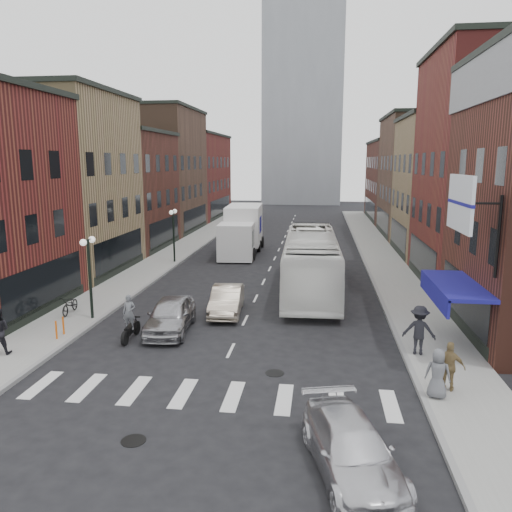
% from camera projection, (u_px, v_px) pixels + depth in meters
% --- Properties ---
extents(ground, '(160.00, 160.00, 0.00)m').
position_uv_depth(ground, '(226.00, 360.00, 19.57)').
color(ground, black).
rests_on(ground, ground).
extents(sidewalk_left, '(3.00, 74.00, 0.15)m').
position_uv_depth(sidewalk_left, '(176.00, 253.00, 42.05)').
color(sidewalk_left, gray).
rests_on(sidewalk_left, ground).
extents(sidewalk_right, '(3.00, 74.00, 0.15)m').
position_uv_depth(sidewalk_right, '(381.00, 258.00, 39.92)').
color(sidewalk_right, gray).
rests_on(sidewalk_right, ground).
extents(curb_left, '(0.20, 74.00, 0.16)m').
position_uv_depth(curb_left, '(193.00, 254.00, 41.88)').
color(curb_left, gray).
rests_on(curb_left, ground).
extents(curb_right, '(0.20, 74.00, 0.16)m').
position_uv_depth(curb_right, '(362.00, 258.00, 40.12)').
color(curb_right, gray).
rests_on(curb_right, ground).
extents(crosswalk_stripes, '(12.00, 2.20, 0.01)m').
position_uv_depth(crosswalk_stripes, '(210.00, 395.00, 16.64)').
color(crosswalk_stripes, silver).
rests_on(crosswalk_stripes, ground).
extents(bldg_left_mid_a, '(10.30, 10.20, 12.30)m').
position_uv_depth(bldg_left_mid_a, '(47.00, 184.00, 33.93)').
color(bldg_left_mid_a, '#947C52').
rests_on(bldg_left_mid_a, ground).
extents(bldg_left_mid_b, '(10.30, 10.20, 10.30)m').
position_uv_depth(bldg_left_mid_b, '(109.00, 190.00, 43.86)').
color(bldg_left_mid_b, '#4B241A').
rests_on(bldg_left_mid_b, ground).
extents(bldg_left_far_a, '(10.30, 12.20, 13.30)m').
position_uv_depth(bldg_left_far_a, '(150.00, 171.00, 54.30)').
color(bldg_left_far_a, '#513728').
rests_on(bldg_left_far_a, ground).
extents(bldg_left_far_b, '(10.30, 16.20, 11.30)m').
position_uv_depth(bldg_left_far_b, '(184.00, 176.00, 68.13)').
color(bldg_left_far_b, maroon).
rests_on(bldg_left_far_b, ground).
extents(bldg_right_mid_b, '(10.30, 10.20, 11.30)m').
position_uv_depth(bldg_right_mid_b, '(465.00, 187.00, 40.01)').
color(bldg_right_mid_b, '#947C52').
rests_on(bldg_right_mid_b, ground).
extents(bldg_right_far_a, '(10.30, 12.20, 12.30)m').
position_uv_depth(bldg_right_far_a, '(435.00, 176.00, 50.64)').
color(bldg_right_far_a, '#513728').
rests_on(bldg_right_far_a, ground).
extents(bldg_right_far_b, '(10.30, 16.20, 10.30)m').
position_uv_depth(bldg_right_far_b, '(410.00, 181.00, 64.47)').
color(bldg_right_far_b, '#4B241A').
rests_on(bldg_right_far_b, ground).
extents(awning_blue, '(1.80, 5.00, 0.78)m').
position_uv_depth(awning_blue, '(451.00, 287.00, 20.39)').
color(awning_blue, navy).
rests_on(awning_blue, ground).
extents(billboard_sign, '(1.52, 3.00, 3.70)m').
position_uv_depth(billboard_sign, '(463.00, 205.00, 17.83)').
color(billboard_sign, black).
rests_on(billboard_sign, ground).
extents(distant_tower, '(14.00, 14.00, 50.00)m').
position_uv_depth(distant_tower, '(304.00, 65.00, 90.88)').
color(distant_tower, '#9399A0').
rests_on(distant_tower, ground).
extents(streetlamp_near, '(0.32, 1.22, 4.11)m').
position_uv_depth(streetlamp_near, '(89.00, 262.00, 23.85)').
color(streetlamp_near, black).
rests_on(streetlamp_near, ground).
extents(streetlamp_far, '(0.32, 1.22, 4.11)m').
position_uv_depth(streetlamp_far, '(173.00, 226.00, 37.49)').
color(streetlamp_far, black).
rests_on(streetlamp_far, ground).
extents(bike_rack, '(0.08, 0.68, 0.80)m').
position_uv_depth(bike_rack, '(60.00, 328.00, 21.68)').
color(bike_rack, '#D8590C').
rests_on(bike_rack, sidewalk_left).
extents(box_truck, '(3.10, 9.22, 3.96)m').
position_uv_depth(box_truck, '(242.00, 231.00, 41.74)').
color(box_truck, white).
rests_on(box_truck, ground).
extents(motorcycle_rider, '(0.58, 2.00, 2.03)m').
position_uv_depth(motorcycle_rider, '(130.00, 319.00, 21.57)').
color(motorcycle_rider, black).
rests_on(motorcycle_rider, ground).
extents(transit_bus, '(3.36, 12.97, 3.59)m').
position_uv_depth(transit_bus, '(311.00, 262.00, 29.50)').
color(transit_bus, white).
rests_on(transit_bus, ground).
extents(sedan_left_near, '(2.17, 4.66, 1.54)m').
position_uv_depth(sedan_left_near, '(170.00, 315.00, 22.74)').
color(sedan_left_near, '#A5A4A9').
rests_on(sedan_left_near, ground).
extents(sedan_left_far, '(1.79, 4.34, 1.40)m').
position_uv_depth(sedan_left_far, '(227.00, 300.00, 25.42)').
color(sedan_left_far, beige).
rests_on(sedan_left_far, ground).
extents(curb_car, '(2.94, 4.85, 1.32)m').
position_uv_depth(curb_car, '(351.00, 449.00, 12.36)').
color(curb_car, silver).
rests_on(curb_car, ground).
extents(parked_bicycle, '(0.73, 1.76, 0.90)m').
position_uv_depth(parked_bicycle, '(70.00, 305.00, 24.97)').
color(parked_bicycle, black).
rests_on(parked_bicycle, sidewalk_left).
extents(ped_right_a, '(1.38, 0.91, 1.97)m').
position_uv_depth(ped_right_a, '(419.00, 330.00, 19.63)').
color(ped_right_a, black).
rests_on(ped_right_a, sidewalk_right).
extents(ped_right_b, '(1.09, 0.81, 1.68)m').
position_uv_depth(ped_right_b, '(450.00, 366.00, 16.51)').
color(ped_right_b, olive).
rests_on(ped_right_b, sidewalk_right).
extents(ped_right_c, '(0.91, 0.70, 1.64)m').
position_uv_depth(ped_right_c, '(438.00, 373.00, 16.01)').
color(ped_right_c, '#5B5C63').
rests_on(ped_right_c, sidewalk_right).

